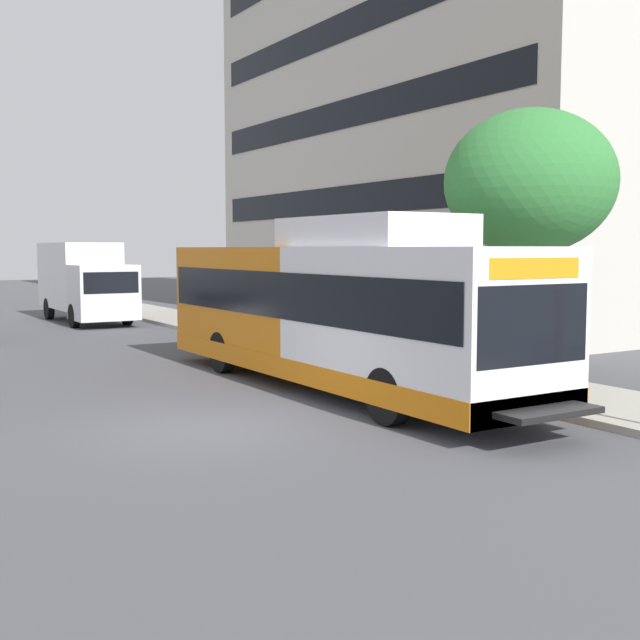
{
  "coord_description": "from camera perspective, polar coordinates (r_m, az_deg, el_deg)",
  "views": [
    {
      "loc": [
        -5.3,
        -12.13,
        3.02
      ],
      "look_at": [
        2.91,
        1.28,
        1.6
      ],
      "focal_mm": 44.58,
      "sensor_mm": 36.0,
      "label": 1
    }
  ],
  "objects": [
    {
      "name": "transit_bus",
      "position": [
        17.03,
        1.01,
        0.73
      ],
      "size": [
        2.58,
        12.25,
        3.65
      ],
      "color": "white",
      "rests_on": "ground"
    },
    {
      "name": "box_truck_background",
      "position": [
        34.0,
        -16.53,
        2.8
      ],
      "size": [
        2.32,
        7.01,
        3.25
      ],
      "color": "silver",
      "rests_on": "ground"
    },
    {
      "name": "lattice_comm_tower",
      "position": [
        49.75,
        3.5,
        11.72
      ],
      "size": [
        1.1,
        1.1,
        26.41
      ],
      "color": "#B7B7BC",
      "rests_on": "ground"
    },
    {
      "name": "sidewalk_curb",
      "position": [
        22.1,
        2.64,
        -2.51
      ],
      "size": [
        3.0,
        56.0,
        0.14
      ],
      "primitive_type": "cube",
      "color": "#A8A399",
      "rests_on": "ground"
    },
    {
      "name": "street_tree_near_stop",
      "position": [
        17.96,
        14.82,
        9.51
      ],
      "size": [
        3.68,
        3.68,
        5.87
      ],
      "color": "#4C3823",
      "rests_on": "sidewalk_curb"
    },
    {
      "name": "ground_plane",
      "position": [
        21.03,
        -16.59,
        -3.31
      ],
      "size": [
        120.0,
        120.0,
        0.0
      ],
      "primitive_type": "plane",
      "color": "#4C4C51"
    }
  ]
}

